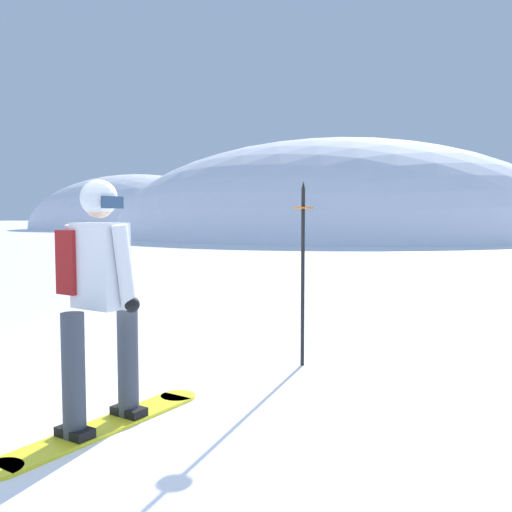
% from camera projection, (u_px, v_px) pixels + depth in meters
% --- Properties ---
extents(ground_plane, '(300.00, 300.00, 0.00)m').
position_uv_depth(ground_plane, '(124.00, 412.00, 4.20)').
color(ground_plane, white).
extents(ridge_peak_main, '(33.26, 29.93, 14.12)m').
position_uv_depth(ridge_peak_main, '(334.00, 236.00, 42.13)').
color(ridge_peak_main, white).
rests_on(ridge_peak_main, ground).
extents(ridge_peak_far, '(25.63, 23.07, 12.65)m').
position_uv_depth(ridge_peak_far, '(139.00, 229.00, 65.66)').
color(ridge_peak_far, white).
rests_on(ridge_peak_far, ground).
extents(snowboarder_main, '(0.65, 1.81, 1.71)m').
position_uv_depth(snowboarder_main, '(98.00, 297.00, 3.82)').
color(snowboarder_main, yellow).
rests_on(snowboarder_main, ground).
extents(piste_marker_near, '(0.20, 0.20, 1.81)m').
position_uv_depth(piste_marker_near, '(303.00, 261.00, 5.45)').
color(piste_marker_near, black).
rests_on(piste_marker_near, ground).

